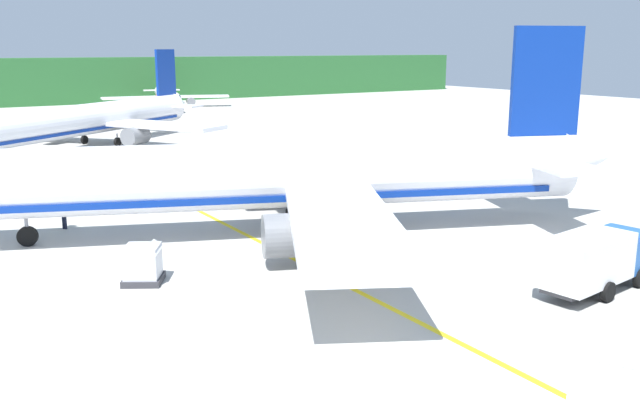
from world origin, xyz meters
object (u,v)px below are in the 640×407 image
object	(u,v)px
service_truck_baggage	(596,258)
airliner_far_taxiway	(167,95)
airliner_mid_apron	(94,119)
airliner_foreground	(285,176)
crew_loader_left	(64,213)
cargo_container_near	(143,264)

from	to	relation	value
service_truck_baggage	airliner_far_taxiway	bearing A→B (deg)	80.41
airliner_mid_apron	airliner_far_taxiway	size ratio (longest dim) A/B	1.16
airliner_foreground	airliner_far_taxiway	size ratio (longest dim) A/B	1.48
crew_loader_left	cargo_container_near	bearing A→B (deg)	-85.60
service_truck_baggage	cargo_container_near	world-z (taller)	service_truck_baggage
airliner_foreground	cargo_container_near	xyz separation A→B (m)	(-9.81, -4.10, -2.50)
cargo_container_near	airliner_foreground	bearing A→B (deg)	22.70
airliner_far_taxiway	service_truck_baggage	size ratio (longest dim) A/B	4.09
airliner_foreground	crew_loader_left	size ratio (longest dim) A/B	24.02
service_truck_baggage	airliner_foreground	bearing A→B (deg)	113.45
airliner_far_taxiway	service_truck_baggage	distance (m)	103.61
airliner_foreground	service_truck_baggage	xyz separation A→B (m)	(6.90, -15.90, -1.88)
service_truck_baggage	crew_loader_left	distance (m)	29.65
crew_loader_left	airliner_far_taxiway	bearing A→B (deg)	65.99
airliner_far_taxiway	crew_loader_left	xyz separation A→B (m)	(-34.89, -78.34, -1.25)
airliner_far_taxiway	cargo_container_near	world-z (taller)	airliner_far_taxiway
airliner_mid_apron	crew_loader_left	size ratio (longest dim) A/B	18.77
airliner_far_taxiway	cargo_container_near	distance (m)	96.54
cargo_container_near	crew_loader_left	xyz separation A→B (m)	(-0.92, 12.03, 0.09)
airliner_mid_apron	service_truck_baggage	world-z (taller)	airliner_mid_apron
airliner_mid_apron	cargo_container_near	world-z (taller)	airliner_mid_apron
crew_loader_left	airliner_mid_apron	bearing A→B (deg)	72.62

